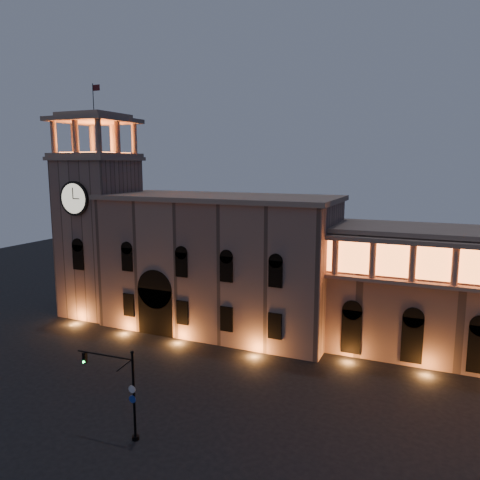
% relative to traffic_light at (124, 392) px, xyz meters
% --- Properties ---
extents(ground, '(160.00, 160.00, 0.00)m').
position_rel_traffic_light_xyz_m(ground, '(-2.50, 4.04, -3.89)').
color(ground, black).
rests_on(ground, ground).
extents(government_building, '(30.80, 12.80, 17.60)m').
position_rel_traffic_light_xyz_m(government_building, '(-4.58, 25.97, 4.88)').
color(government_building, '#876658').
rests_on(government_building, ground).
extents(clock_tower, '(9.80, 9.80, 32.40)m').
position_rel_traffic_light_xyz_m(clock_tower, '(-23.00, 25.02, 8.61)').
color(clock_tower, '#876658').
rests_on(clock_tower, ground).
extents(traffic_light, '(5.40, 0.73, 7.41)m').
position_rel_traffic_light_xyz_m(traffic_light, '(0.00, 0.00, 0.00)').
color(traffic_light, black).
rests_on(traffic_light, ground).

